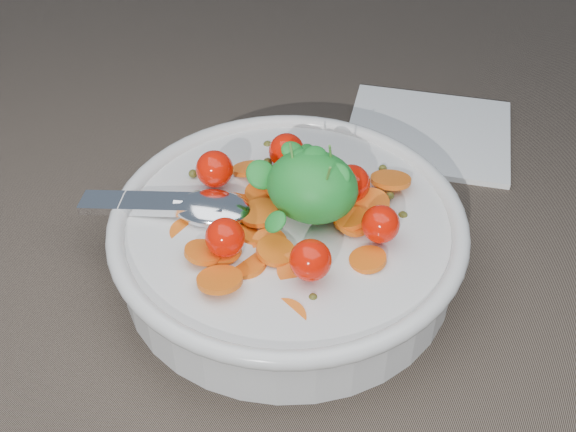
% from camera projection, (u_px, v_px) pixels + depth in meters
% --- Properties ---
extents(ground, '(6.00, 6.00, 0.00)m').
position_uv_depth(ground, '(255.00, 263.00, 0.58)').
color(ground, brown).
rests_on(ground, ground).
extents(bowl, '(0.29, 0.27, 0.12)m').
position_uv_depth(bowl, '(288.00, 237.00, 0.56)').
color(bowl, white).
rests_on(bowl, ground).
extents(napkin, '(0.18, 0.17, 0.01)m').
position_uv_depth(napkin, '(428.00, 133.00, 0.71)').
color(napkin, white).
rests_on(napkin, ground).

